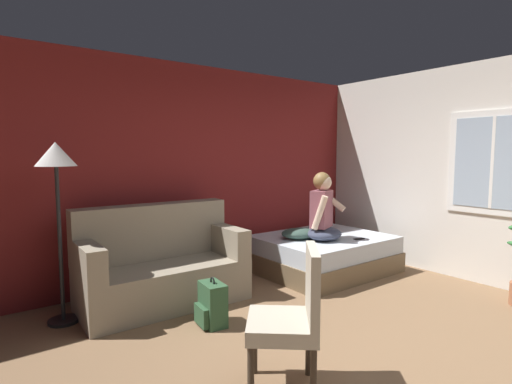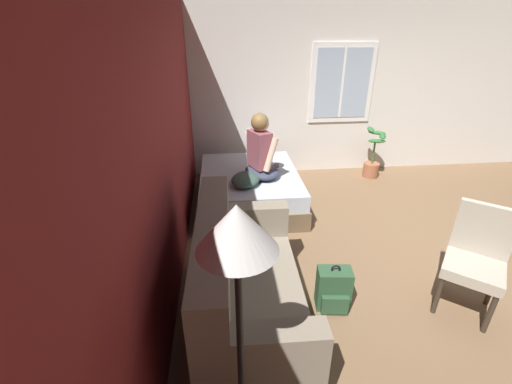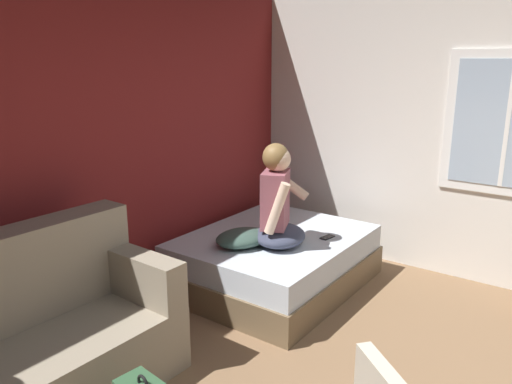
{
  "view_description": "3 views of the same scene",
  "coord_description": "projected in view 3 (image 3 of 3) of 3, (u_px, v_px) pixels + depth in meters",
  "views": [
    {
      "loc": [
        -2.44,
        -1.69,
        1.6
      ],
      "look_at": [
        0.32,
        1.99,
        1.15
      ],
      "focal_mm": 28.0,
      "sensor_mm": 36.0,
      "label": 1
    },
    {
      "loc": [
        -2.91,
        2.36,
        2.34
      ],
      "look_at": [
        0.22,
        2.04,
        0.8
      ],
      "focal_mm": 24.0,
      "sensor_mm": 36.0,
      "label": 2
    },
    {
      "loc": [
        -2.06,
        -0.35,
        2.02
      ],
      "look_at": [
        0.81,
        1.73,
        1.07
      ],
      "focal_mm": 35.0,
      "sensor_mm": 36.0,
      "label": 3
    }
  ],
  "objects": [
    {
      "name": "wall_back_accent",
      "position": [
        60.0,
        154.0,
        3.64
      ],
      "size": [
        10.27,
        0.16,
        2.7
      ],
      "primitive_type": "cube",
      "color": "maroon",
      "rests_on": "ground"
    },
    {
      "name": "bed",
      "position": [
        274.0,
        260.0,
        4.57
      ],
      "size": [
        1.71,
        1.39,
        0.48
      ],
      "color": "brown",
      "rests_on": "ground"
    },
    {
      "name": "couch",
      "position": [
        28.0,
        346.0,
        2.92
      ],
      "size": [
        1.72,
        0.86,
        1.04
      ],
      "color": "gray",
      "rests_on": "ground"
    },
    {
      "name": "person_seated",
      "position": [
        278.0,
        204.0,
        4.2
      ],
      "size": [
        0.65,
        0.61,
        0.88
      ],
      "color": "#383D51",
      "rests_on": "bed"
    },
    {
      "name": "throw_pillow",
      "position": [
        242.0,
        238.0,
        4.24
      ],
      "size": [
        0.57,
        0.49,
        0.14
      ],
      "primitive_type": "ellipsoid",
      "rotation": [
        0.0,
        0.0,
        -0.33
      ],
      "color": "#385147",
      "rests_on": "bed"
    },
    {
      "name": "cell_phone",
      "position": [
        327.0,
        237.0,
        4.44
      ],
      "size": [
        0.15,
        0.09,
        0.01
      ],
      "primitive_type": "cube",
      "rotation": [
        0.0,
        0.0,
        1.44
      ],
      "color": "black",
      "rests_on": "bed"
    }
  ]
}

